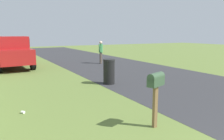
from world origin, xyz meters
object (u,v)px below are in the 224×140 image
Objects in this scene: mailbox at (156,84)px; trash_bin at (109,72)px; pickup_truck at (12,51)px; pedestrian at (101,51)px.

mailbox reaches higher than trash_bin.
trash_bin is at bearing -35.20° from mailbox.
mailbox is 0.24× the size of pickup_truck.
trash_bin is at bearing -63.45° from pedestrian.
pickup_truck is at bearing -10.14° from mailbox.
trash_bin is 6.94m from pedestrian.
pedestrian is (6.37, -2.70, 0.43)m from trash_bin.
mailbox is 12.23m from pickup_truck.
pedestrian is at bearing -22.97° from trash_bin.
trash_bin is 0.66× the size of pedestrian.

